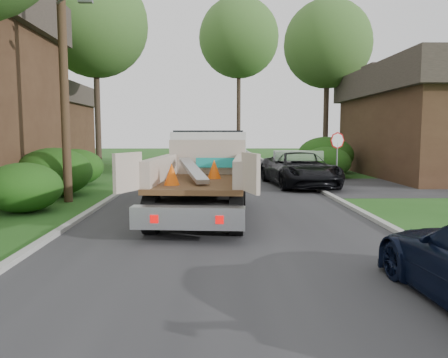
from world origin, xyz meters
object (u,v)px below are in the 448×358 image
(house_left_far, at_px, (33,125))
(tree_right_far, at_px, (328,44))
(black_pickup, at_px, (300,169))
(tree_center_far, at_px, (239,38))
(tree_left_far, at_px, (95,24))
(utility_pole, at_px, (63,52))
(flatbed_truck, at_px, (207,168))
(stop_sign, at_px, (337,148))

(house_left_far, bearing_deg, tree_right_far, -5.44)
(black_pickup, bearing_deg, tree_center_far, 88.38)
(tree_left_far, bearing_deg, black_pickup, -34.46)
(utility_pole, bearing_deg, tree_center_far, 73.35)
(utility_pole, distance_m, flatbed_truck, 6.52)
(utility_pole, height_order, tree_center_far, tree_center_far)
(tree_left_far, distance_m, tree_center_far, 16.22)
(tree_left_far, relative_size, tree_right_far, 1.06)
(stop_sign, height_order, tree_left_far, tree_left_far)
(stop_sign, bearing_deg, utility_pole, -159.38)
(utility_pole, distance_m, black_pickup, 11.00)
(stop_sign, bearing_deg, flatbed_truck, -133.97)
(black_pickup, bearing_deg, stop_sign, -19.48)
(house_left_far, height_order, flatbed_truck, house_left_far)
(tree_left_far, distance_m, flatbed_truck, 17.36)
(stop_sign, xyz_separation_m, tree_right_far, (2.30, 11.00, 6.70))
(utility_pole, height_order, black_pickup, utility_pole)
(utility_pole, height_order, house_left_far, utility_pole)
(utility_pole, height_order, flatbed_truck, utility_pole)
(tree_center_far, height_order, black_pickup, tree_center_far)
(house_left_far, xyz_separation_m, tree_left_far, (6.00, -5.00, 5.93))
(flatbed_truck, bearing_deg, stop_sign, 50.98)
(tree_right_far, relative_size, tree_center_far, 0.79)
(tree_left_far, height_order, tree_center_far, tree_center_far)
(tree_left_far, distance_m, tree_right_far, 15.31)
(house_left_far, distance_m, tree_right_far, 21.78)
(tree_right_far, height_order, black_pickup, tree_right_far)
(tree_center_far, bearing_deg, black_pickup, -85.56)
(tree_right_far, bearing_deg, black_pickup, -110.17)
(tree_center_far, xyz_separation_m, black_pickup, (1.60, -20.62, -10.19))
(tree_right_far, distance_m, tree_center_far, 11.68)
(stop_sign, relative_size, tree_right_far, 0.22)
(tree_right_far, bearing_deg, flatbed_truck, -115.41)
(tree_left_far, xyz_separation_m, tree_right_far, (15.00, 3.00, -0.50))
(stop_sign, height_order, flatbed_truck, flatbed_truck)
(tree_right_far, bearing_deg, house_left_far, 174.56)
(stop_sign, relative_size, tree_center_far, 0.17)
(house_left_far, height_order, tree_right_far, tree_right_far)
(stop_sign, relative_size, utility_pole, 0.25)
(tree_right_far, xyz_separation_m, tree_center_far, (-5.50, 10.00, 2.50))
(house_left_far, distance_m, tree_center_far, 19.16)
(tree_left_far, xyz_separation_m, black_pickup, (11.10, -7.62, -8.19))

